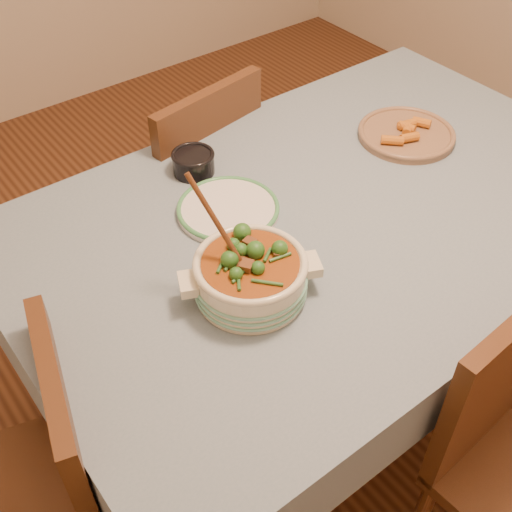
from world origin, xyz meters
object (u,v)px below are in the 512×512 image
(stew_casserole, at_px, (250,274))
(chair_left, at_px, (38,484))
(dining_table, at_px, (330,235))
(white_plate, at_px, (228,209))
(chair_far, at_px, (191,183))
(condiment_bowl, at_px, (193,161))
(fried_plate, at_px, (407,133))

(stew_casserole, relative_size, chair_left, 0.38)
(dining_table, bearing_deg, white_plate, 146.18)
(chair_far, relative_size, chair_left, 1.05)
(condiment_bowl, bearing_deg, chair_far, 61.84)
(chair_far, distance_m, chair_left, 1.09)
(stew_casserole, bearing_deg, fried_plate, 16.84)
(dining_table, bearing_deg, chair_far, 95.75)
(white_plate, relative_size, chair_left, 0.32)
(dining_table, xyz_separation_m, condiment_bowl, (-0.20, 0.35, 0.13))
(fried_plate, distance_m, chair_left, 1.35)
(condiment_bowl, relative_size, chair_left, 0.17)
(condiment_bowl, distance_m, chair_left, 0.89)
(dining_table, height_order, chair_far, chair_far)
(white_plate, distance_m, fried_plate, 0.62)
(fried_plate, bearing_deg, condiment_bowl, 158.06)
(dining_table, height_order, fried_plate, fried_plate)
(fried_plate, height_order, chair_left, chair_left)
(condiment_bowl, relative_size, fried_plate, 0.49)
(fried_plate, height_order, chair_far, chair_far)
(dining_table, height_order, condiment_bowl, condiment_bowl)
(condiment_bowl, bearing_deg, stew_casserole, -108.43)
(chair_far, bearing_deg, dining_table, 86.36)
(chair_far, bearing_deg, white_plate, 60.82)
(chair_left, bearing_deg, chair_far, 143.82)
(dining_table, distance_m, chair_far, 0.63)
(dining_table, height_order, white_plate, white_plate)
(dining_table, relative_size, stew_casserole, 5.21)
(stew_casserole, xyz_separation_m, condiment_bowl, (0.16, 0.47, -0.03))
(dining_table, relative_size, chair_left, 2.00)
(stew_casserole, distance_m, chair_left, 0.66)
(white_plate, xyz_separation_m, fried_plate, (0.62, -0.04, 0.01))
(white_plate, height_order, condiment_bowl, condiment_bowl)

